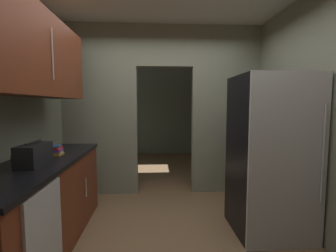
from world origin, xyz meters
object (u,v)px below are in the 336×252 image
Objects in this scene: dishwasher at (45,244)px; book_stack at (56,150)px; refrigerator at (270,155)px; boombox at (34,154)px.

book_stack is at bearing 106.14° from dishwasher.
refrigerator is at bearing 21.61° from dishwasher.
book_stack is (-2.38, 0.06, 0.07)m from refrigerator.
dishwasher is at bearing -158.39° from refrigerator.
boombox is (-2.40, -0.37, 0.12)m from refrigerator.
refrigerator is 4.58× the size of boombox.
dishwasher is 0.80m from boombox.
refrigerator is 2.43m from boombox.
dishwasher is 5.85× the size of book_stack.
refrigerator reaches higher than boombox.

